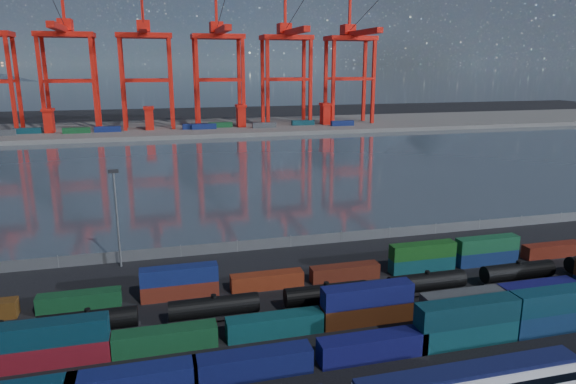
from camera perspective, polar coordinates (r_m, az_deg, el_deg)
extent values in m
plane|color=black|center=(71.34, 6.31, -13.56)|extent=(700.00, 700.00, 0.00)
plane|color=#34404C|center=(168.72, -6.49, 2.68)|extent=(700.00, 700.00, 0.00)
cube|color=#514F4C|center=(271.72, -9.76, 7.07)|extent=(700.00, 70.00, 2.00)
cone|color=#1E2630|center=(1779.02, 6.19, 19.00)|extent=(960.00, 960.00, 380.00)
cone|color=#1E2630|center=(1926.86, 16.39, 16.96)|extent=(840.00, 840.00, 300.00)
cube|color=#0F143A|center=(54.48, 19.61, -18.13)|extent=(23.11, 2.50, 0.46)
cube|color=#111955|center=(58.09, -16.78, -19.52)|extent=(12.89, 2.62, 2.79)
cube|color=#0F154E|center=(58.66, -3.86, -18.53)|extent=(12.89, 2.62, 2.79)
cube|color=#101151|center=(62.31, 9.37, -16.59)|extent=(12.89, 2.62, 2.79)
cube|color=#0E424C|center=(67.71, 19.12, -14.58)|extent=(12.89, 2.62, 2.79)
cube|color=#0B303B|center=(66.46, 19.32, -12.45)|extent=(12.89, 2.62, 2.79)
cube|color=navy|center=(75.33, 27.66, -12.45)|extent=(12.89, 2.62, 2.79)
cube|color=#0D3344|center=(74.20, 27.91, -10.50)|extent=(12.89, 2.62, 2.79)
cube|color=maroon|center=(65.98, -24.56, -15.99)|extent=(12.14, 2.47, 2.63)
cube|color=#0B2C3A|center=(64.76, -24.80, -13.96)|extent=(12.14, 2.47, 2.63)
cube|color=#124322|center=(64.80, -13.44, -15.60)|extent=(12.14, 2.47, 2.63)
cube|color=#0C3E41|center=(66.12, -1.48, -14.55)|extent=(12.14, 2.47, 2.63)
cube|color=#532710|center=(69.64, 8.74, -13.15)|extent=(12.14, 2.47, 2.63)
cube|color=#101350|center=(68.49, 8.82, -11.19)|extent=(12.14, 2.47, 2.63)
cube|color=#3E4143|center=(76.04, 18.87, -11.35)|extent=(12.14, 2.47, 2.63)
cube|color=#101052|center=(82.91, 25.88, -9.89)|extent=(12.14, 2.47, 2.63)
cube|color=#114220|center=(77.93, -22.15, -11.11)|extent=(11.04, 2.24, 2.39)
cube|color=maroon|center=(77.14, -11.91, -10.60)|extent=(11.04, 2.24, 2.39)
cube|color=navy|center=(76.18, -12.00, -8.96)|extent=(11.04, 2.24, 2.39)
cube|color=maroon|center=(78.58, -2.34, -9.81)|extent=(11.04, 2.24, 2.39)
cube|color=#541D10|center=(81.92, 6.33, -8.86)|extent=(11.04, 2.24, 2.39)
cube|color=#0D3E45|center=(87.37, 14.65, -7.76)|extent=(11.04, 2.24, 2.39)
cube|color=#155017|center=(86.53, 14.75, -6.29)|extent=(11.04, 2.24, 2.39)
cube|color=navy|center=(93.64, 21.15, -6.78)|extent=(11.04, 2.24, 2.39)
cube|color=#16532F|center=(92.86, 21.28, -5.40)|extent=(11.04, 2.24, 2.39)
cube|color=maroon|center=(101.76, 27.27, -5.77)|extent=(11.04, 2.24, 2.39)
cylinder|color=black|center=(69.87, -21.29, -13.22)|extent=(11.74, 2.62, 2.62)
cylinder|color=black|center=(69.24, -21.40, -12.15)|extent=(0.72, 0.72, 0.45)
cube|color=black|center=(70.52, -21.18, -14.27)|extent=(12.19, 1.81, 0.36)
cube|color=black|center=(71.33, -24.50, -14.60)|extent=(2.26, 1.63, 0.54)
cube|color=black|center=(70.27, -17.76, -14.40)|extent=(2.26, 1.63, 0.54)
cylinder|color=black|center=(69.53, -8.22, -12.48)|extent=(11.74, 2.62, 2.62)
cylinder|color=black|center=(68.90, -8.26, -11.40)|extent=(0.72, 0.72, 0.45)
cube|color=black|center=(70.19, -8.18, -13.53)|extent=(12.19, 1.81, 0.36)
cube|color=black|center=(70.11, -11.57, -14.05)|extent=(2.26, 1.63, 0.54)
cube|color=black|center=(70.83, -4.81, -13.49)|extent=(2.26, 1.63, 0.54)
cylinder|color=black|center=(72.59, 4.26, -11.17)|extent=(11.74, 2.62, 2.62)
cylinder|color=black|center=(71.99, 4.28, -10.13)|extent=(0.72, 0.72, 0.45)
cube|color=black|center=(73.21, 4.24, -12.20)|extent=(12.19, 1.81, 0.36)
cube|color=black|center=(72.27, 1.10, -12.85)|extent=(2.26, 1.63, 0.54)
cube|color=black|center=(74.68, 7.25, -12.03)|extent=(2.26, 1.63, 0.54)
cylinder|color=black|center=(78.64, 15.16, -9.60)|extent=(11.74, 2.62, 2.62)
cylinder|color=black|center=(78.08, 15.23, -8.63)|extent=(0.72, 0.72, 0.45)
cube|color=black|center=(79.21, 15.09, -10.56)|extent=(12.19, 1.81, 0.36)
cube|color=black|center=(77.54, 12.41, -11.24)|extent=(2.26, 1.63, 0.54)
cube|color=black|center=(81.35, 17.61, -10.35)|extent=(2.26, 1.63, 0.54)
cylinder|color=black|center=(87.05, 24.15, -8.03)|extent=(11.74, 2.62, 2.62)
cylinder|color=black|center=(86.55, 24.25, -7.14)|extent=(0.72, 0.72, 0.45)
cube|color=black|center=(87.58, 24.06, -8.91)|extent=(12.19, 1.81, 0.36)
cube|color=black|center=(85.33, 21.87, -9.55)|extent=(2.26, 1.63, 0.54)
cube|color=black|center=(90.21, 26.08, -8.71)|extent=(2.26, 1.63, 0.54)
cube|color=#595B5E|center=(95.41, 0.31, -5.53)|extent=(160.00, 0.06, 2.00)
cylinder|color=slate|center=(93.97, -24.17, -7.07)|extent=(0.12, 0.12, 2.20)
cylinder|color=slate|center=(92.72, -18.04, -6.78)|extent=(0.12, 0.12, 2.20)
cylinder|color=slate|center=(92.54, -11.82, -6.41)|extent=(0.12, 0.12, 2.20)
cylinder|color=slate|center=(93.43, -5.66, -5.97)|extent=(0.12, 0.12, 2.20)
cylinder|color=slate|center=(95.37, 0.31, -5.48)|extent=(0.12, 0.12, 2.20)
cylinder|color=slate|center=(98.30, 5.97, -4.95)|extent=(0.12, 0.12, 2.20)
cylinder|color=slate|center=(102.13, 11.24, -4.42)|extent=(0.12, 0.12, 2.20)
cylinder|color=slate|center=(106.75, 16.09, -3.90)|extent=(0.12, 0.12, 2.20)
cylinder|color=slate|center=(112.08, 20.51, -3.40)|extent=(0.12, 0.12, 2.20)
cylinder|color=slate|center=(118.02, 24.49, -2.93)|extent=(0.12, 0.12, 2.20)
cylinder|color=slate|center=(124.48, 28.08, -2.49)|extent=(0.12, 0.12, 2.20)
cylinder|color=slate|center=(88.67, -18.44, -3.05)|extent=(0.36, 0.36, 16.00)
cube|color=black|center=(86.70, -18.86, 2.20)|extent=(1.60, 0.40, 0.60)
cube|color=red|center=(264.85, -28.38, 10.24)|extent=(1.64, 1.64, 46.12)
cube|color=red|center=(276.83, -27.80, 10.40)|extent=(1.64, 1.64, 46.12)
cube|color=red|center=(262.29, -25.70, 10.51)|extent=(1.64, 1.64, 46.12)
cube|color=red|center=(274.38, -25.23, 10.65)|extent=(1.64, 1.64, 46.12)
cube|color=red|center=(259.11, -20.72, 10.95)|extent=(1.64, 1.64, 46.12)
cube|color=red|center=(271.35, -20.47, 11.07)|extent=(1.64, 1.64, 46.12)
cube|color=red|center=(260.38, -23.28, 11.24)|extent=(22.55, 1.43, 1.43)
cube|color=red|center=(272.56, -22.91, 11.35)|extent=(22.55, 1.43, 1.43)
cube|color=red|center=(266.69, -23.53, 15.74)|extent=(25.62, 14.35, 2.25)
cube|color=red|center=(254.64, -23.99, 16.30)|extent=(3.07, 49.20, 2.56)
cube|color=red|center=(271.01, -23.50, 16.68)|extent=(6.15, 8.20, 5.12)
cube|color=red|center=(269.60, -23.73, 18.32)|extent=(1.23, 1.23, 16.40)
cylinder|color=black|center=(252.75, -24.24, 17.94)|extent=(0.25, 42.19, 13.92)
cube|color=red|center=(258.19, -17.93, 11.16)|extent=(1.64, 1.64, 46.12)
cube|color=red|center=(270.47, -17.80, 11.27)|extent=(1.64, 1.64, 46.12)
cube|color=red|center=(258.05, -12.83, 11.49)|extent=(1.64, 1.64, 46.12)
cube|color=red|center=(270.33, -12.94, 11.58)|extent=(1.64, 1.64, 46.12)
cube|color=red|center=(257.79, -15.42, 11.85)|extent=(22.55, 1.43, 1.43)
cube|color=red|center=(270.09, -15.40, 11.92)|extent=(22.55, 1.43, 1.43)
cube|color=red|center=(264.16, -15.71, 16.38)|extent=(25.62, 14.35, 2.25)
cube|color=red|center=(252.00, -15.77, 16.98)|extent=(3.07, 49.20, 2.56)
cube|color=red|center=(268.52, -15.77, 17.32)|extent=(6.15, 8.20, 5.12)
cube|color=red|center=(267.10, -15.89, 18.99)|extent=(1.23, 1.23, 16.40)
cylinder|color=black|center=(250.08, -15.89, 18.66)|extent=(0.25, 42.19, 13.92)
cube|color=red|center=(258.81, -10.02, 11.62)|extent=(1.64, 1.64, 46.12)
cube|color=red|center=(271.06, -10.25, 11.71)|extent=(1.64, 1.64, 46.12)
cube|color=red|center=(261.70, -5.00, 11.80)|extent=(1.64, 1.64, 46.12)
cube|color=red|center=(273.82, -5.45, 11.89)|extent=(1.64, 1.64, 46.12)
cube|color=red|center=(259.94, -7.51, 12.23)|extent=(22.55, 1.43, 1.43)
cube|color=red|center=(272.13, -7.86, 12.30)|extent=(22.55, 1.43, 1.43)
cube|color=red|center=(266.25, -7.84, 16.73)|extent=(25.62, 14.35, 2.25)
cube|color=red|center=(254.19, -7.50, 17.34)|extent=(3.07, 49.20, 2.56)
cube|color=red|center=(270.58, -7.99, 17.66)|extent=(6.15, 8.20, 5.12)
cube|color=red|center=(269.17, -7.99, 19.32)|extent=(1.23, 1.23, 16.40)
cylinder|color=black|center=(252.29, -7.48, 19.00)|extent=(0.25, 42.19, 13.92)
cube|color=red|center=(264.10, -2.28, 11.87)|extent=(1.64, 1.64, 46.12)
cube|color=red|center=(276.12, -2.84, 11.95)|extent=(1.64, 1.64, 46.12)
cube|color=red|center=(269.87, 2.50, 11.91)|extent=(1.64, 1.64, 46.12)
cube|color=red|center=(281.64, 1.75, 12.00)|extent=(1.64, 1.64, 46.12)
cube|color=red|center=(266.69, 0.14, 12.39)|extent=(22.55, 1.43, 1.43)
cube|color=red|center=(278.59, -0.52, 12.46)|extent=(22.55, 1.43, 1.43)
cube|color=red|center=(272.85, -0.20, 16.79)|extent=(25.62, 14.35, 2.25)
cube|color=red|center=(261.09, 0.50, 17.36)|extent=(3.07, 49.20, 2.56)
cube|color=red|center=(277.08, -0.43, 17.70)|extent=(6.15, 8.20, 5.12)
cube|color=red|center=(275.70, -0.32, 19.32)|extent=(1.23, 1.23, 16.40)
cylinder|color=black|center=(259.24, 0.66, 18.98)|extent=(0.25, 42.19, 13.92)
cube|color=red|center=(273.81, 5.05, 11.90)|extent=(1.64, 1.64, 46.12)
cube|color=red|center=(285.41, 4.20, 12.00)|extent=(1.64, 1.64, 46.12)
cube|color=red|center=(282.19, 9.46, 11.83)|extent=(1.64, 1.64, 46.12)
cube|color=red|center=(293.46, 8.47, 11.94)|extent=(1.64, 1.64, 46.12)
cube|color=red|center=(277.73, 7.30, 12.35)|extent=(22.55, 1.43, 1.43)
cube|color=red|center=(289.18, 6.38, 12.43)|extent=(22.55, 1.43, 1.43)
cube|color=red|center=(283.65, 6.96, 16.59)|extent=(25.62, 14.35, 2.25)
cube|color=red|center=(272.35, 7.96, 17.10)|extent=(3.07, 49.20, 2.56)
cube|color=red|center=(287.71, 6.67, 17.48)|extent=(6.15, 8.20, 5.12)
cube|color=red|center=(286.39, 6.87, 19.03)|extent=(1.23, 1.23, 16.40)
cylinder|color=black|center=(270.58, 8.22, 18.63)|extent=(0.25, 42.19, 13.92)
cube|color=navy|center=(256.35, -9.32, 7.20)|extent=(12.00, 2.44, 2.60)
cube|color=navy|center=(268.73, 6.06, 7.61)|extent=(12.00, 2.44, 2.60)
cube|color=navy|center=(257.38, -10.31, 7.18)|extent=(12.00, 2.44, 2.60)
cube|color=#0C3842|center=(264.98, -26.97, 6.08)|extent=(12.00, 2.44, 2.60)
cube|color=#3F4244|center=(262.70, -29.30, 5.76)|extent=(12.00, 2.44, 2.60)
cube|color=#3F4244|center=(258.90, -2.67, 7.43)|extent=(12.00, 2.44, 2.60)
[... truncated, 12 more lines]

